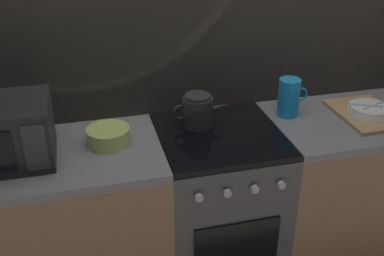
{
  "coord_description": "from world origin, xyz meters",
  "views": [
    {
      "loc": [
        -0.63,
        -1.89,
        1.98
      ],
      "look_at": [
        -0.14,
        0.0,
        0.95
      ],
      "focal_mm": 43.54,
      "sensor_mm": 36.0,
      "label": 1
    }
  ],
  "objects_px": {
    "stove_unit": "(218,208)",
    "dish_pile": "(368,112)",
    "mixing_bowl": "(108,136)",
    "pitcher": "(289,97)",
    "kettle": "(198,111)"
  },
  "relations": [
    {
      "from": "stove_unit",
      "to": "dish_pile",
      "type": "relative_size",
      "value": 2.25
    },
    {
      "from": "mixing_bowl",
      "to": "pitcher",
      "type": "bearing_deg",
      "value": 4.45
    },
    {
      "from": "mixing_bowl",
      "to": "dish_pile",
      "type": "relative_size",
      "value": 0.5
    },
    {
      "from": "kettle",
      "to": "pitcher",
      "type": "xyz_separation_m",
      "value": [
        0.49,
        -0.0,
        0.02
      ]
    },
    {
      "from": "kettle",
      "to": "pitcher",
      "type": "height_order",
      "value": "pitcher"
    },
    {
      "from": "pitcher",
      "to": "mixing_bowl",
      "type": "bearing_deg",
      "value": -175.55
    },
    {
      "from": "mixing_bowl",
      "to": "dish_pile",
      "type": "xyz_separation_m",
      "value": [
        1.33,
        -0.04,
        -0.02
      ]
    },
    {
      "from": "mixing_bowl",
      "to": "dish_pile",
      "type": "distance_m",
      "value": 1.34
    },
    {
      "from": "stove_unit",
      "to": "mixing_bowl",
      "type": "relative_size",
      "value": 4.5
    },
    {
      "from": "kettle",
      "to": "dish_pile",
      "type": "bearing_deg",
      "value": -7.65
    },
    {
      "from": "kettle",
      "to": "dish_pile",
      "type": "relative_size",
      "value": 0.71
    },
    {
      "from": "kettle",
      "to": "mixing_bowl",
      "type": "height_order",
      "value": "kettle"
    },
    {
      "from": "stove_unit",
      "to": "mixing_bowl",
      "type": "xyz_separation_m",
      "value": [
        -0.53,
        0.04,
        0.49
      ]
    },
    {
      "from": "kettle",
      "to": "mixing_bowl",
      "type": "distance_m",
      "value": 0.46
    },
    {
      "from": "kettle",
      "to": "mixing_bowl",
      "type": "relative_size",
      "value": 1.42
    }
  ]
}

